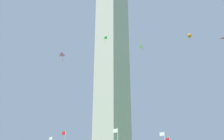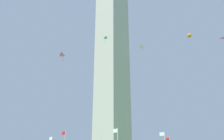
% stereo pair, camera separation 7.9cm
% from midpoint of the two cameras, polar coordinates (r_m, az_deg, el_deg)
% --- Properties ---
extents(obelisk_monument, '(6.40, 6.40, 58.17)m').
position_cam_midpoint_polar(obelisk_monument, '(61.54, 0.04, 3.04)').
color(obelisk_monument, '#B7B2A8').
rests_on(obelisk_monument, ground).
extents(kite_white_delta, '(2.10, 2.20, 2.74)m').
position_cam_midpoint_polar(kite_white_delta, '(59.62, 7.21, 5.44)').
color(kite_white_delta, white).
extents(kite_pink_delta, '(1.63, 1.66, 2.15)m').
position_cam_midpoint_polar(kite_pink_delta, '(47.11, -11.50, 3.49)').
color(kite_pink_delta, pink).
extents(kite_red_diamond, '(1.66, 1.65, 1.91)m').
position_cam_midpoint_polar(kite_red_diamond, '(46.88, 25.13, 6.81)').
color(kite_red_diamond, red).
extents(kite_green_delta, '(1.20, 1.32, 1.70)m').
position_cam_midpoint_polar(kite_green_delta, '(55.15, -1.71, 7.66)').
color(kite_green_delta, green).
extents(kite_orange_delta, '(0.94, 1.08, 1.82)m').
position_cam_midpoint_polar(kite_orange_delta, '(53.88, 17.76, 7.82)').
color(kite_orange_delta, orange).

